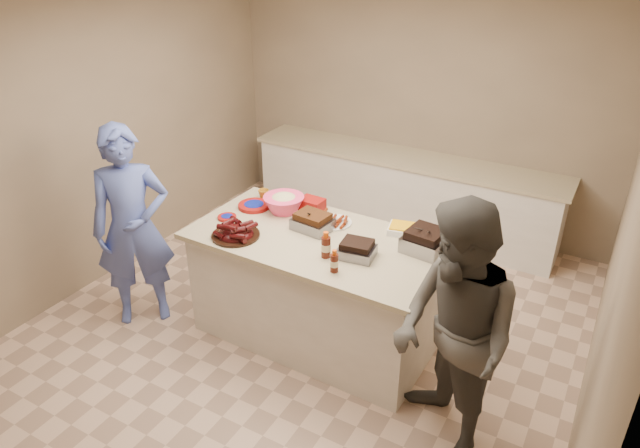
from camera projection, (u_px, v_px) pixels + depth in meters
The scene contains 20 objects.
room at pixel (306, 327), 5.10m from camera, with size 4.50×5.00×2.70m, color gray, non-canonical shape.
back_counter at pixel (403, 193), 6.58m from camera, with size 3.60×0.64×0.90m, color silver, non-canonical shape.
island at pixel (317, 334), 5.02m from camera, with size 2.06×1.08×0.98m, color silver, non-canonical shape.
rib_platter at pixel (236, 236), 4.58m from camera, with size 0.39×0.39×0.16m, color #40090B, non-canonical shape.
pulled_pork_tray at pixel (313, 229), 4.68m from camera, with size 0.31×0.23×0.09m, color #47230F.
brisket_tray at pixel (357, 256), 4.30m from camera, with size 0.27×0.22×0.08m, color black.
roasting_pan at pixel (424, 250), 4.38m from camera, with size 0.30×0.30×0.12m, color gray.
coleslaw_bowl at pixel (284, 211), 4.98m from camera, with size 0.36×0.36×0.24m, color #FE3E72, non-canonical shape.
sausage_plate at pixel (334, 223), 4.78m from camera, with size 0.30×0.30×0.05m, color silver.
mac_cheese_dish at pixel (405, 233), 4.63m from camera, with size 0.27×0.20×0.07m, color yellow.
bbq_bottle_a at pixel (326, 257), 4.30m from camera, with size 0.07×0.07×0.21m, color #46160C.
bbq_bottle_b at pixel (334, 271), 4.12m from camera, with size 0.06×0.06×0.18m, color #46160C.
mustard_bottle at pixel (297, 223), 4.78m from camera, with size 0.04×0.04×0.11m, color yellow.
sauce_bowl at pixel (320, 224), 4.76m from camera, with size 0.13×0.04×0.13m, color silver.
plate_stack_large at pixel (254, 207), 5.05m from camera, with size 0.28×0.28×0.03m, color maroon.
plate_stack_small at pixel (227, 218), 4.86m from camera, with size 0.16×0.16×0.02m, color maroon.
plastic_cup at pixel (264, 199), 5.20m from camera, with size 0.10×0.09×0.10m, color #AC7219.
basket_stack at pixel (312, 210), 5.00m from camera, with size 0.21×0.16×0.10m, color maroon.
guest_blue at pixel (148, 314), 5.28m from camera, with size 0.66×1.81×0.43m, color #5064BA.
guest_gray at pixel (440, 440), 3.99m from camera, with size 0.89×1.83×0.69m, color #4F4D47.
Camera 1 is at (2.12, -3.49, 3.20)m, focal length 32.00 mm.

